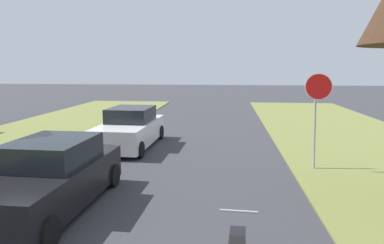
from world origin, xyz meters
name	(u,v)px	position (x,y,z in m)	size (l,w,h in m)	color
stop_sign_far	(317,100)	(4.33, 9.83, 2.19)	(0.81, 0.42, 2.96)	#9EA0A5
parked_sedan_black	(50,178)	(-2.35, 6.11, 0.72)	(2.04, 4.45, 1.57)	black
parked_sedan_white	(130,129)	(-2.27, 12.36, 0.72)	(2.04, 4.45, 1.57)	white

